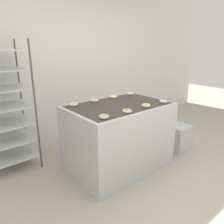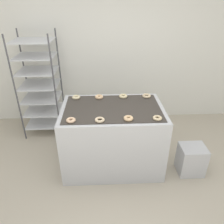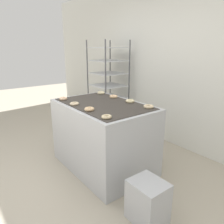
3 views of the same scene
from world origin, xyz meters
name	(u,v)px [view 2 (image 2 of 3)]	position (x,y,z in m)	size (l,w,h in m)	color
ground_plane	(115,200)	(0.00, 0.00, 0.00)	(14.00, 14.00, 0.00)	#B2A893
wall_back	(109,48)	(0.00, 2.12, 1.40)	(8.00, 0.05, 2.80)	silver
fryer_machine	(113,137)	(0.00, 0.70, 0.46)	(1.37, 0.90, 0.93)	#B7BABF
baking_rack_cart	(40,85)	(-1.19, 1.66, 0.90)	(0.64, 0.59, 1.76)	#4C4C51
glaze_bin	(191,159)	(1.09, 0.45, 0.21)	(0.35, 0.30, 0.43)	#B7BABF
donut_near_left	(71,120)	(-0.51, 0.38, 0.94)	(0.11, 0.11, 0.03)	beige
donut_near_midleft	(100,120)	(-0.17, 0.37, 0.94)	(0.12, 0.12, 0.03)	beige
donut_near_midright	(128,118)	(0.17, 0.38, 0.95)	(0.12, 0.12, 0.04)	#EAC08C
donut_near_right	(157,118)	(0.52, 0.38, 0.94)	(0.11, 0.11, 0.03)	beige
donut_far_left	(76,97)	(-0.51, 1.02, 0.95)	(0.12, 0.12, 0.04)	beige
donut_far_midleft	(99,97)	(-0.18, 1.02, 0.95)	(0.12, 0.12, 0.04)	#EDC18E
donut_far_midright	(123,96)	(0.17, 1.03, 0.95)	(0.12, 0.12, 0.04)	beige
donut_far_right	(147,96)	(0.51, 1.02, 0.94)	(0.12, 0.12, 0.03)	beige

